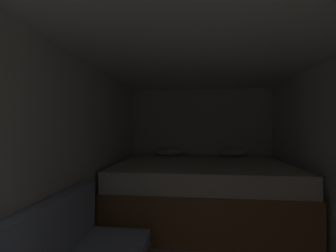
{
  "coord_description": "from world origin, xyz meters",
  "views": [
    {
      "loc": [
        -0.12,
        -0.31,
        1.36
      ],
      "look_at": [
        -0.45,
        2.67,
        1.38
      ],
      "focal_mm": 25.52,
      "sensor_mm": 36.0,
      "label": 1
    }
  ],
  "objects": [
    {
      "name": "ceiling_slab",
      "position": [
        0.0,
        1.88,
        2.11
      ],
      "size": [
        2.7,
        4.73,
        0.05
      ],
      "primitive_type": "cube",
      "color": "white",
      "rests_on": "wall_left"
    },
    {
      "name": "bed",
      "position": [
        0.0,
        3.27,
        0.42
      ],
      "size": [
        2.48,
        1.87,
        0.99
      ],
      "color": "olive",
      "rests_on": "ground"
    },
    {
      "name": "wall_back",
      "position": [
        0.0,
        4.27,
        1.04
      ],
      "size": [
        2.7,
        0.05,
        2.08
      ],
      "primitive_type": "cube",
      "color": "silver",
      "rests_on": "ground"
    },
    {
      "name": "wall_left",
      "position": [
        -1.33,
        1.88,
        1.04
      ],
      "size": [
        0.05,
        4.73,
        2.08
      ],
      "primitive_type": "cube",
      "color": "silver",
      "rests_on": "ground"
    }
  ]
}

